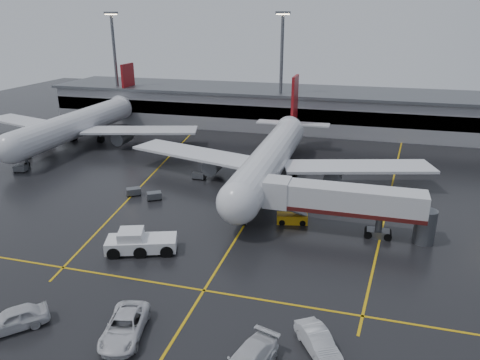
# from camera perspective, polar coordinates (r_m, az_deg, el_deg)

# --- Properties ---
(ground) EXTENTS (220.00, 220.00, 0.00)m
(ground) POSITION_cam_1_polar(r_m,az_deg,el_deg) (63.17, 2.24, -2.98)
(ground) COLOR black
(ground) RESTS_ON ground
(apron_line_centre) EXTENTS (0.25, 90.00, 0.02)m
(apron_line_centre) POSITION_cam_1_polar(r_m,az_deg,el_deg) (63.16, 2.24, -2.97)
(apron_line_centre) COLOR gold
(apron_line_centre) RESTS_ON ground
(apron_line_stop) EXTENTS (60.00, 0.25, 0.02)m
(apron_line_stop) POSITION_cam_1_polar(r_m,az_deg,el_deg) (44.51, -4.56, -13.66)
(apron_line_stop) COLOR gold
(apron_line_stop) RESTS_ON ground
(apron_line_left) EXTENTS (9.99, 69.35, 0.02)m
(apron_line_left) POSITION_cam_1_polar(r_m,az_deg,el_deg) (78.43, -10.38, 1.35)
(apron_line_left) COLOR gold
(apron_line_left) RESTS_ON ground
(apron_line_right) EXTENTS (7.57, 69.64, 0.02)m
(apron_line_right) POSITION_cam_1_polar(r_m,az_deg,el_deg) (71.21, 18.41, -1.32)
(apron_line_right) COLOR gold
(apron_line_right) RESTS_ON ground
(terminal) EXTENTS (122.00, 19.00, 8.60)m
(terminal) POSITION_cam_1_polar(r_m,az_deg,el_deg) (107.36, 8.30, 8.86)
(terminal) COLOR gray
(terminal) RESTS_ON ground
(light_mast_left) EXTENTS (3.00, 1.20, 25.45)m
(light_mast_left) POSITION_cam_1_polar(r_m,az_deg,el_deg) (115.00, -15.41, 14.22)
(light_mast_left) COLOR #595B60
(light_mast_left) RESTS_ON ground
(light_mast_mid) EXTENTS (3.00, 1.20, 25.45)m
(light_mast_mid) POSITION_cam_1_polar(r_m,az_deg,el_deg) (100.84, 5.23, 14.12)
(light_mast_mid) COLOR #595B60
(light_mast_mid) RESTS_ON ground
(main_airliner) EXTENTS (48.80, 45.60, 14.10)m
(main_airliner) POSITION_cam_1_polar(r_m,az_deg,el_deg) (70.67, 4.12, 3.13)
(main_airliner) COLOR silver
(main_airliner) RESTS_ON ground
(second_airliner) EXTENTS (48.80, 45.60, 14.10)m
(second_airliner) POSITION_cam_1_polar(r_m,az_deg,el_deg) (98.00, -19.31, 6.83)
(second_airliner) COLOR silver
(second_airliner) RESTS_ON ground
(jet_bridge) EXTENTS (19.90, 3.40, 6.05)m
(jet_bridge) POSITION_cam_1_polar(r_m,az_deg,el_deg) (54.73, 12.99, -2.78)
(jet_bridge) COLOR silver
(jet_bridge) RESTS_ON ground
(pushback_tractor) EXTENTS (8.19, 5.46, 2.72)m
(pushback_tractor) POSITION_cam_1_polar(r_m,az_deg,el_deg) (51.55, -12.51, -7.71)
(pushback_tractor) COLOR white
(pushback_tractor) RESTS_ON ground
(belt_loader) EXTENTS (4.07, 2.43, 2.42)m
(belt_loader) POSITION_cam_1_polar(r_m,az_deg,el_deg) (57.61, 6.57, -4.81)
(belt_loader) COLOR orange
(belt_loader) RESTS_ON ground
(service_van_a) EXTENTS (4.32, 6.94, 1.79)m
(service_van_a) POSITION_cam_1_polar(r_m,az_deg,el_deg) (39.72, -14.30, -17.42)
(service_van_a) COLOR silver
(service_van_a) RESTS_ON ground
(service_van_c) EXTENTS (4.35, 5.32, 1.71)m
(service_van_c) POSITION_cam_1_polar(r_m,az_deg,el_deg) (37.75, 9.77, -19.38)
(service_van_c) COLOR silver
(service_van_c) RESTS_ON ground
(service_van_d) EXTENTS (5.48, 5.57, 1.90)m
(service_van_d) POSITION_cam_1_polar(r_m,az_deg,el_deg) (43.56, -26.63, -15.35)
(service_van_d) COLOR silver
(service_van_d) RESTS_ON ground
(baggage_cart_a) EXTENTS (2.39, 2.18, 1.12)m
(baggage_cart_a) POSITION_cam_1_polar(r_m,az_deg,el_deg) (65.36, -10.73, -1.93)
(baggage_cart_a) COLOR #595B60
(baggage_cart_a) RESTS_ON ground
(baggage_cart_b) EXTENTS (2.38, 2.21, 1.12)m
(baggage_cart_b) POSITION_cam_1_polar(r_m,az_deg,el_deg) (67.52, -13.23, -1.40)
(baggage_cart_b) COLOR #595B60
(baggage_cart_b) RESTS_ON ground
(baggage_cart_c) EXTENTS (2.05, 1.38, 1.12)m
(baggage_cart_c) POSITION_cam_1_polar(r_m,az_deg,el_deg) (72.64, -5.18, 0.60)
(baggage_cart_c) COLOR #595B60
(baggage_cart_c) RESTS_ON ground
(baggage_cart_d) EXTENTS (2.11, 1.48, 1.12)m
(baggage_cart_d) POSITION_cam_1_polar(r_m,az_deg,el_deg) (91.88, -25.46, 2.86)
(baggage_cart_d) COLOR #595B60
(baggage_cart_d) RESTS_ON ground
(baggage_cart_e) EXTENTS (2.23, 1.69, 1.12)m
(baggage_cart_e) POSITION_cam_1_polar(r_m,az_deg,el_deg) (84.06, -25.88, 1.33)
(baggage_cart_e) COLOR #595B60
(baggage_cart_e) RESTS_ON ground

